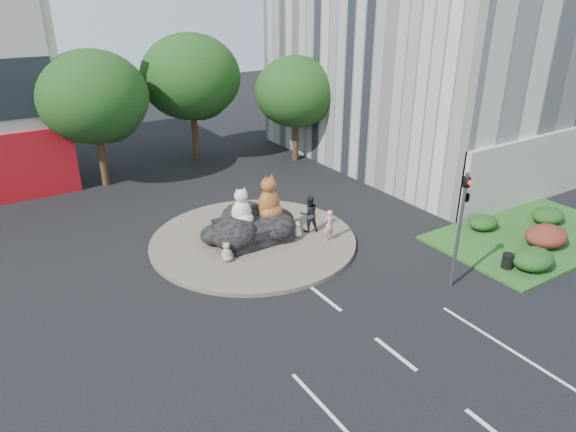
{
  "coord_description": "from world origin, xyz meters",
  "views": [
    {
      "loc": [
        -10.6,
        -9.89,
        11.38
      ],
      "look_at": [
        0.7,
        7.93,
        2.0
      ],
      "focal_mm": 32.0,
      "sensor_mm": 36.0,
      "label": 1
    }
  ],
  "objects_px": {
    "kitten_calico": "(227,251)",
    "pedestrian_dark": "(309,214)",
    "litter_bin": "(508,261)",
    "kitten_white": "(297,229)",
    "cat_white": "(241,206)",
    "pedestrian_pink": "(329,225)",
    "cat_tabby": "(269,197)"
  },
  "relations": [
    {
      "from": "kitten_white",
      "to": "litter_bin",
      "type": "relative_size",
      "value": 1.19
    },
    {
      "from": "pedestrian_dark",
      "to": "litter_bin",
      "type": "relative_size",
      "value": 2.88
    },
    {
      "from": "kitten_calico",
      "to": "pedestrian_pink",
      "type": "xyz_separation_m",
      "value": [
        5.08,
        -0.76,
        0.31
      ]
    },
    {
      "from": "litter_bin",
      "to": "cat_white",
      "type": "bearing_deg",
      "value": 135.97
    },
    {
      "from": "cat_white",
      "to": "litter_bin",
      "type": "xyz_separation_m",
      "value": [
        8.68,
        -8.39,
        -1.58
      ]
    },
    {
      "from": "kitten_white",
      "to": "pedestrian_pink",
      "type": "relative_size",
      "value": 0.51
    },
    {
      "from": "cat_tabby",
      "to": "pedestrian_dark",
      "type": "distance_m",
      "value": 2.28
    },
    {
      "from": "kitten_calico",
      "to": "pedestrian_pink",
      "type": "relative_size",
      "value": 0.6
    },
    {
      "from": "pedestrian_dark",
      "to": "kitten_white",
      "type": "bearing_deg",
      "value": 27.77
    },
    {
      "from": "kitten_white",
      "to": "kitten_calico",
      "type": "bearing_deg",
      "value": 166.1
    },
    {
      "from": "pedestrian_pink",
      "to": "kitten_calico",
      "type": "bearing_deg",
      "value": -8.93
    },
    {
      "from": "cat_white",
      "to": "kitten_white",
      "type": "bearing_deg",
      "value": -12.14
    },
    {
      "from": "pedestrian_pink",
      "to": "litter_bin",
      "type": "bearing_deg",
      "value": 128.55
    },
    {
      "from": "kitten_calico",
      "to": "litter_bin",
      "type": "xyz_separation_m",
      "value": [
        10.18,
        -7.06,
        -0.21
      ]
    },
    {
      "from": "kitten_calico",
      "to": "litter_bin",
      "type": "distance_m",
      "value": 12.39
    },
    {
      "from": "kitten_calico",
      "to": "cat_white",
      "type": "bearing_deg",
      "value": 69.41
    },
    {
      "from": "pedestrian_dark",
      "to": "pedestrian_pink",
      "type": "bearing_deg",
      "value": 117.32
    },
    {
      "from": "kitten_calico",
      "to": "pedestrian_dark",
      "type": "height_order",
      "value": "pedestrian_dark"
    },
    {
      "from": "kitten_calico",
      "to": "kitten_white",
      "type": "distance_m",
      "value": 4.04
    },
    {
      "from": "cat_tabby",
      "to": "pedestrian_dark",
      "type": "xyz_separation_m",
      "value": [
        1.89,
        -0.71,
        -1.06
      ]
    },
    {
      "from": "pedestrian_pink",
      "to": "kitten_white",
      "type": "bearing_deg",
      "value": -47.58
    },
    {
      "from": "kitten_calico",
      "to": "pedestrian_pink",
      "type": "distance_m",
      "value": 5.15
    },
    {
      "from": "pedestrian_dark",
      "to": "litter_bin",
      "type": "height_order",
      "value": "pedestrian_dark"
    },
    {
      "from": "kitten_white",
      "to": "litter_bin",
      "type": "xyz_separation_m",
      "value": [
        6.16,
        -7.44,
        -0.14
      ]
    },
    {
      "from": "kitten_white",
      "to": "litter_bin",
      "type": "bearing_deg",
      "value": -69.75
    },
    {
      "from": "cat_tabby",
      "to": "kitten_calico",
      "type": "height_order",
      "value": "cat_tabby"
    },
    {
      "from": "cat_tabby",
      "to": "kitten_white",
      "type": "xyz_separation_m",
      "value": [
        1.08,
        -0.87,
        -1.62
      ]
    },
    {
      "from": "kitten_white",
      "to": "pedestrian_dark",
      "type": "relative_size",
      "value": 0.41
    },
    {
      "from": "pedestrian_dark",
      "to": "litter_bin",
      "type": "bearing_deg",
      "value": 141.64
    },
    {
      "from": "cat_white",
      "to": "pedestrian_dark",
      "type": "bearing_deg",
      "value": -4.82
    },
    {
      "from": "kitten_calico",
      "to": "pedestrian_pink",
      "type": "height_order",
      "value": "pedestrian_pink"
    },
    {
      "from": "pedestrian_dark",
      "to": "cat_tabby",
      "type": "bearing_deg",
      "value": -4.09
    }
  ]
}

